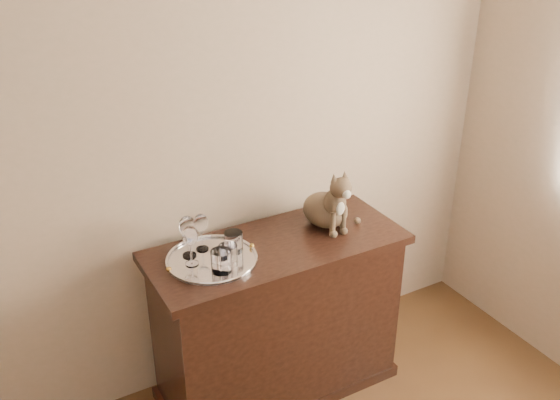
% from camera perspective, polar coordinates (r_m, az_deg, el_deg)
% --- Properties ---
extents(wall_back, '(4.00, 0.10, 2.70)m').
position_cam_1_polar(wall_back, '(2.69, -14.87, 5.04)').
color(wall_back, tan).
rests_on(wall_back, ground).
extents(sideboard, '(1.20, 0.50, 0.85)m').
position_cam_1_polar(sideboard, '(3.08, -0.25, -10.84)').
color(sideboard, black).
rests_on(sideboard, ground).
extents(tray, '(0.40, 0.40, 0.01)m').
position_cam_1_polar(tray, '(2.73, -6.24, -5.48)').
color(tray, silver).
rests_on(tray, sideboard).
extents(wine_glass_a, '(0.07, 0.07, 0.19)m').
position_cam_1_polar(wine_glass_a, '(2.72, -8.41, -3.31)').
color(wine_glass_a, white).
rests_on(wine_glass_a, tray).
extents(wine_glass_b, '(0.07, 0.07, 0.18)m').
position_cam_1_polar(wine_glass_b, '(2.77, -7.20, -2.92)').
color(wine_glass_b, white).
rests_on(wine_glass_b, tray).
extents(wine_glass_c, '(0.07, 0.07, 0.18)m').
position_cam_1_polar(wine_glass_c, '(2.66, -8.17, -4.13)').
color(wine_glass_c, silver).
rests_on(wine_glass_c, tray).
extents(tumbler_a, '(0.08, 0.08, 0.09)m').
position_cam_1_polar(tumbler_a, '(2.67, -4.76, -5.01)').
color(tumbler_a, white).
rests_on(tumbler_a, tray).
extents(tumbler_b, '(0.09, 0.09, 0.10)m').
position_cam_1_polar(tumbler_b, '(2.62, -5.39, -5.58)').
color(tumbler_b, white).
rests_on(tumbler_b, tray).
extents(tumbler_c, '(0.08, 0.08, 0.09)m').
position_cam_1_polar(tumbler_c, '(2.76, -4.29, -3.84)').
color(tumbler_c, white).
rests_on(tumbler_c, tray).
extents(cat, '(0.31, 0.29, 0.31)m').
position_cam_1_polar(cat, '(2.94, 4.21, 0.47)').
color(cat, brown).
rests_on(cat, sideboard).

